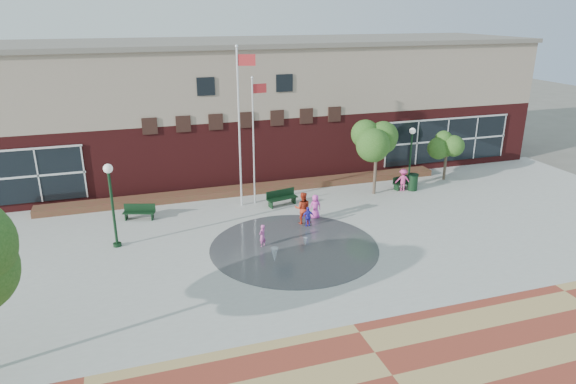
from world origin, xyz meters
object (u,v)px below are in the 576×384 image
object	(u,v)px
bench_left	(139,215)
child_splash	(262,236)
trash_can	(413,182)
flagpole_left	(240,120)
flagpole_right	(254,135)

from	to	relation	value
bench_left	child_splash	xyz separation A→B (m)	(5.68, -5.51, 0.30)
child_splash	trash_can	bearing A→B (deg)	165.26
flagpole_left	flagpole_right	xyz separation A→B (m)	(0.86, 0.17, -0.96)
bench_left	flagpole_left	bearing A→B (deg)	21.15
flagpole_right	bench_left	distance (m)	7.98
child_splash	bench_left	bearing A→B (deg)	-82.88
bench_left	child_splash	bearing A→B (deg)	-26.66
flagpole_right	trash_can	bearing A→B (deg)	-10.84
flagpole_right	bench_left	xyz separation A→B (m)	(-6.89, -0.56, -3.99)
flagpole_right	flagpole_left	bearing A→B (deg)	-174.62
flagpole_left	bench_left	size ratio (longest dim) A/B	5.13
flagpole_right	trash_can	size ratio (longest dim) A/B	6.87
flagpole_right	child_splash	xyz separation A→B (m)	(-1.21, -6.07, -3.68)
flagpole_left	flagpole_right	bearing A→B (deg)	27.83
flagpole_right	trash_can	xyz separation A→B (m)	(10.36, -0.92, -3.71)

